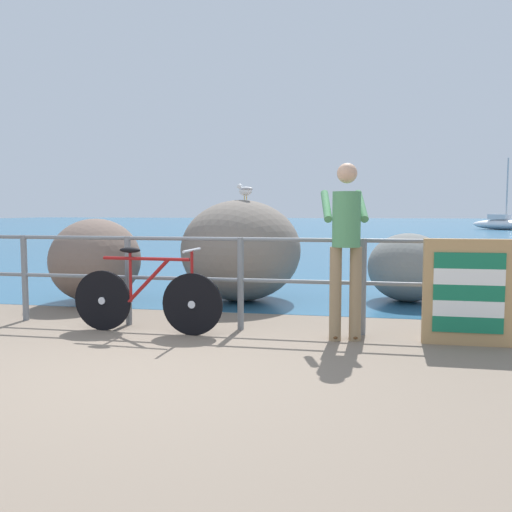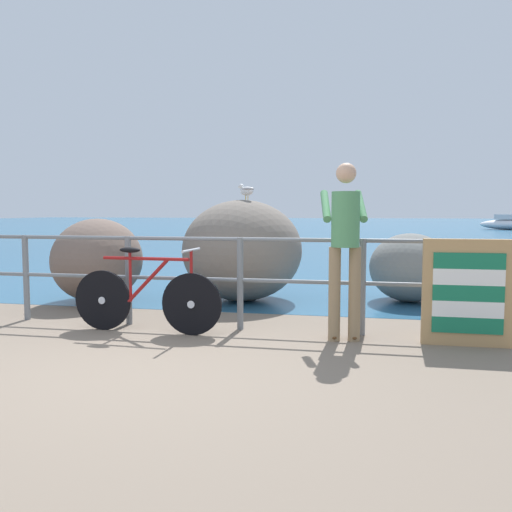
{
  "view_description": "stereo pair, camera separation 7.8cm",
  "coord_description": "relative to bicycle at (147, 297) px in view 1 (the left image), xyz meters",
  "views": [
    {
      "loc": [
        1.94,
        -3.99,
        1.31
      ],
      "look_at": [
        0.76,
        2.11,
        0.78
      ],
      "focal_mm": 37.58,
      "sensor_mm": 36.0,
      "label": 1
    },
    {
      "loc": [
        2.01,
        -3.98,
        1.31
      ],
      "look_at": [
        0.76,
        2.11,
        0.78
      ],
      "focal_mm": 37.58,
      "sensor_mm": 36.0,
      "label": 2
    }
  ],
  "objects": [
    {
      "name": "breakwater_boulder_main",
      "position": [
        0.53,
        2.24,
        0.34
      ],
      "size": [
        1.74,
        1.8,
        1.47
      ],
      "color": "slate",
      "rests_on": "ground"
    },
    {
      "name": "seagull",
      "position": [
        0.6,
        2.23,
        1.22
      ],
      "size": [
        0.31,
        0.25,
        0.23
      ],
      "rotation": [
        0.0,
        0.0,
        2.52
      ],
      "color": "gold",
      "rests_on": "breakwater_boulder_main"
    },
    {
      "name": "promenade_railing",
      "position": [
        0.29,
        0.35,
        0.25
      ],
      "size": [
        9.32,
        0.07,
        1.02
      ],
      "color": "slate",
      "rests_on": "ground_plane"
    },
    {
      "name": "breakwater_boulder_left",
      "position": [
        -1.49,
        1.74,
        0.21
      ],
      "size": [
        1.22,
        1.53,
        1.2
      ],
      "color": "#705D51",
      "rests_on": "ground"
    },
    {
      "name": "sailboat",
      "position": [
        11.93,
        34.2,
        0.03
      ],
      "size": [
        4.15,
        3.9,
        4.9
      ],
      "rotation": [
        0.0,
        0.0,
        5.56
      ],
      "color": "white",
      "rests_on": "sea_surface"
    },
    {
      "name": "bicycle",
      "position": [
        0.0,
        0.0,
        0.0
      ],
      "size": [
        1.7,
        0.48,
        0.92
      ],
      "rotation": [
        0.0,
        0.0,
        -0.04
      ],
      "color": "black",
      "rests_on": "ground_plane"
    },
    {
      "name": "sea_surface",
      "position": [
        0.29,
        46.28,
        -0.39
      ],
      "size": [
        120.0,
        90.0,
        0.01
      ],
      "primitive_type": "cube",
      "color": "#285B7F",
      "rests_on": "ground_plane"
    },
    {
      "name": "person_at_railing",
      "position": [
        2.1,
        0.07,
        0.6
      ],
      "size": [
        0.51,
        0.66,
        1.78
      ],
      "rotation": [
        0.0,
        0.0,
        1.72
      ],
      "color": "#8C7251",
      "rests_on": "ground_plane"
    },
    {
      "name": "folded_deckchair_stack",
      "position": [
        3.27,
        0.1,
        0.13
      ],
      "size": [
        0.84,
        0.1,
        1.04
      ],
      "color": "tan",
      "rests_on": "ground_plane"
    },
    {
      "name": "ground_plane",
      "position": [
        0.29,
        18.64,
        -0.44
      ],
      "size": [
        120.0,
        120.0,
        0.1
      ],
      "primitive_type": "cube",
      "color": "#756656"
    },
    {
      "name": "breakwater_boulder_right",
      "position": [
        2.93,
        2.64,
        0.1
      ],
      "size": [
        1.16,
        1.33,
        0.99
      ],
      "color": "slate",
      "rests_on": "ground"
    }
  ]
}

